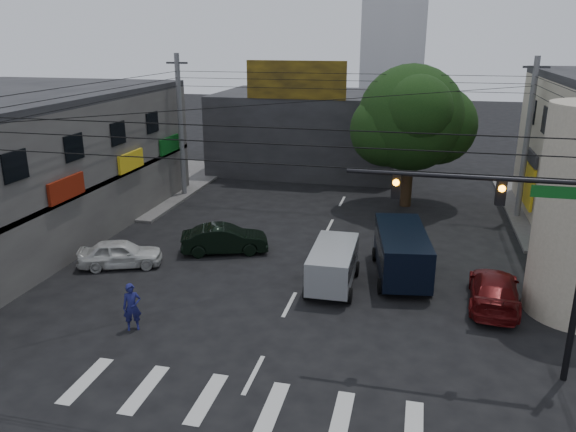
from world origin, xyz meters
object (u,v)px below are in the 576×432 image
(utility_pole_far_left, at_px, (181,127))
(street_tree, at_px, (411,118))
(silver_minivan, at_px, (333,267))
(white_compact, at_px, (120,253))
(navy_van, at_px, (401,254))
(traffic_officer, at_px, (132,307))
(maroon_sedan, at_px, (494,290))
(dark_sedan, at_px, (225,239))
(utility_pole_far_right, at_px, (527,140))
(traffic_gantry, at_px, (526,229))

(utility_pole_far_left, bearing_deg, street_tree, 3.95)
(utility_pole_far_left, relative_size, silver_minivan, 2.22)
(white_compact, distance_m, navy_van, 12.81)
(traffic_officer, bearing_deg, white_compact, 93.61)
(maroon_sedan, relative_size, silver_minivan, 1.14)
(utility_pole_far_left, relative_size, traffic_officer, 5.13)
(navy_van, bearing_deg, silver_minivan, 113.11)
(dark_sedan, xyz_separation_m, maroon_sedan, (12.27, -2.97, -0.02))
(utility_pole_far_right, xyz_separation_m, maroon_sedan, (-2.62, -12.19, -3.93))
(traffic_gantry, xyz_separation_m, white_compact, (-16.32, 5.00, -4.19))
(traffic_gantry, height_order, dark_sedan, traffic_gantry)
(utility_pole_far_left, xyz_separation_m, dark_sedan, (6.11, -9.22, -3.91))
(utility_pole_far_right, xyz_separation_m, white_compact, (-19.00, -12.00, -3.96))
(maroon_sedan, bearing_deg, utility_pole_far_right, -97.80)
(white_compact, distance_m, traffic_officer, 6.24)
(white_compact, xyz_separation_m, maroon_sedan, (16.38, -0.19, 0.03))
(street_tree, bearing_deg, silver_minivan, -101.37)
(dark_sedan, height_order, traffic_officer, traffic_officer)
(street_tree, relative_size, navy_van, 1.57)
(utility_pole_far_right, distance_m, dark_sedan, 17.95)
(navy_van, bearing_deg, dark_sedan, 74.92)
(dark_sedan, height_order, maroon_sedan, dark_sedan)
(street_tree, distance_m, silver_minivan, 13.94)
(white_compact, relative_size, navy_van, 0.73)
(traffic_gantry, xyz_separation_m, maroon_sedan, (0.05, 4.81, -4.16))
(silver_minivan, xyz_separation_m, navy_van, (2.77, 1.71, 0.17))
(traffic_gantry, relative_size, utility_pole_far_right, 0.78)
(street_tree, relative_size, traffic_gantry, 1.21)
(traffic_gantry, xyz_separation_m, dark_sedan, (-12.22, 7.78, -4.14))
(street_tree, height_order, traffic_officer, street_tree)
(utility_pole_far_left, distance_m, dark_sedan, 11.73)
(white_compact, bearing_deg, silver_minivan, -110.61)
(dark_sedan, distance_m, navy_van, 8.63)
(maroon_sedan, relative_size, navy_van, 0.85)
(street_tree, height_order, traffic_gantry, street_tree)
(navy_van, bearing_deg, utility_pole_far_right, -40.42)
(dark_sedan, relative_size, maroon_sedan, 0.94)
(utility_pole_far_right, bearing_deg, dark_sedan, -148.24)
(silver_minivan, bearing_deg, navy_van, -59.04)
(street_tree, height_order, white_compact, street_tree)
(navy_van, bearing_deg, street_tree, -7.70)
(utility_pole_far_left, bearing_deg, navy_van, -34.78)
(utility_pole_far_right, distance_m, silver_minivan, 15.43)
(maroon_sedan, bearing_deg, utility_pole_far_left, -29.22)
(street_tree, xyz_separation_m, traffic_officer, (-9.09, -18.22, -4.58))
(street_tree, height_order, navy_van, street_tree)
(traffic_gantry, height_order, traffic_officer, traffic_gantry)
(utility_pole_far_right, relative_size, navy_van, 1.66)
(street_tree, xyz_separation_m, utility_pole_far_right, (6.50, -1.00, -0.87))
(dark_sedan, xyz_separation_m, silver_minivan, (5.80, -2.69, 0.20))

